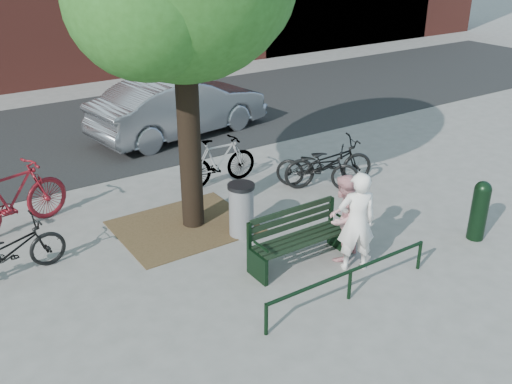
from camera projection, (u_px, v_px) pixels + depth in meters
ground at (299, 263)px, 9.42m from camera, size 90.00×90.00×0.00m
dirt_pit at (184, 226)px, 10.58m from camera, size 2.40×2.00×0.02m
road at (112, 128)px, 15.85m from camera, size 40.00×7.00×0.01m
park_bench at (297, 236)px, 9.28m from camera, size 1.74×0.54×0.97m
guard_railing at (350, 275)px, 8.35m from camera, size 3.06×0.06×0.51m
person_left at (356, 222)px, 8.95m from camera, size 0.73×0.63×1.68m
person_right at (343, 218)px, 9.29m from camera, size 0.89×0.81×1.48m
bollard at (480, 208)px, 9.94m from camera, size 0.30×0.30×1.10m
litter_bin at (241, 210)px, 10.10m from camera, size 0.48×0.48×0.99m
bicycle_a at (9, 251)px, 8.88m from camera, size 1.79×0.75×0.92m
bicycle_b at (12, 198)px, 10.21m from camera, size 2.21×1.16×1.28m
bicycle_c at (329, 162)px, 12.11m from camera, size 2.10×1.26×1.04m
bicycle_d at (219, 161)px, 12.16m from camera, size 1.77×0.56×1.05m
bicycle_e at (318, 168)px, 11.99m from camera, size 1.67×1.72×0.93m
parked_car at (179, 106)px, 15.03m from camera, size 5.01×2.38×1.59m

